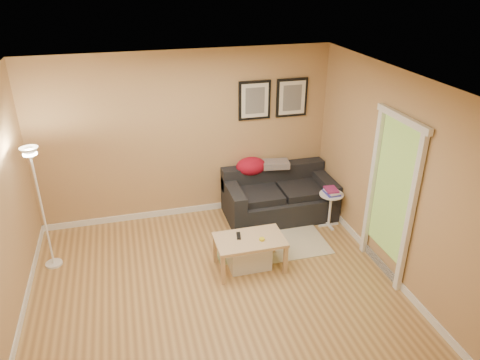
% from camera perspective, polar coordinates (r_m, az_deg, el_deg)
% --- Properties ---
extents(floor, '(4.50, 4.50, 0.00)m').
position_cam_1_polar(floor, '(5.81, -3.16, -13.58)').
color(floor, tan).
rests_on(floor, ground).
extents(ceiling, '(4.50, 4.50, 0.00)m').
position_cam_1_polar(ceiling, '(4.62, -3.95, 12.17)').
color(ceiling, white).
rests_on(ceiling, wall_back).
extents(wall_back, '(4.50, 0.00, 4.50)m').
position_cam_1_polar(wall_back, '(6.89, -6.93, 5.39)').
color(wall_back, tan).
rests_on(wall_back, ground).
extents(wall_front, '(4.50, 0.00, 4.50)m').
position_cam_1_polar(wall_front, '(3.50, 3.52, -17.25)').
color(wall_front, tan).
rests_on(wall_front, ground).
extents(wall_right, '(0.00, 4.00, 4.00)m').
position_cam_1_polar(wall_right, '(5.90, 18.40, 0.57)').
color(wall_right, tan).
rests_on(wall_right, ground).
extents(baseboard_back, '(4.50, 0.02, 0.10)m').
position_cam_1_polar(baseboard_back, '(7.41, -6.41, -3.73)').
color(baseboard_back, white).
rests_on(baseboard_back, ground).
extents(baseboard_left, '(0.02, 4.00, 0.10)m').
position_cam_1_polar(baseboard_left, '(5.88, -25.90, -15.51)').
color(baseboard_left, white).
rests_on(baseboard_left, ground).
extents(baseboard_right, '(0.02, 4.00, 0.10)m').
position_cam_1_polar(baseboard_right, '(6.50, 16.79, -9.45)').
color(baseboard_right, white).
rests_on(baseboard_right, ground).
extents(sofa, '(1.70, 0.90, 0.75)m').
position_cam_1_polar(sofa, '(7.16, 5.02, -1.82)').
color(sofa, black).
rests_on(sofa, ground).
extents(red_throw, '(0.48, 0.36, 0.28)m').
position_cam_1_polar(red_throw, '(7.15, 1.41, 1.77)').
color(red_throw, '#B11036').
rests_on(red_throw, sofa).
extents(plaid_throw, '(0.45, 0.32, 0.10)m').
position_cam_1_polar(plaid_throw, '(7.22, 4.52, 2.02)').
color(plaid_throw, tan).
rests_on(plaid_throw, sofa).
extents(framed_print_left, '(0.50, 0.04, 0.60)m').
position_cam_1_polar(framed_print_left, '(6.93, 1.86, 10.04)').
color(framed_print_left, black).
rests_on(framed_print_left, wall_back).
extents(framed_print_right, '(0.50, 0.04, 0.60)m').
position_cam_1_polar(framed_print_right, '(7.12, 6.56, 10.32)').
color(framed_print_right, black).
rests_on(framed_print_right, wall_back).
extents(area_rug, '(1.25, 0.85, 0.01)m').
position_cam_1_polar(area_rug, '(6.63, 5.45, -7.99)').
color(area_rug, beige).
rests_on(area_rug, ground).
extents(green_runner, '(0.70, 0.50, 0.01)m').
position_cam_1_polar(green_runner, '(6.45, 0.12, -8.99)').
color(green_runner, '#668C4C').
rests_on(green_runner, ground).
extents(coffee_table, '(0.92, 0.59, 0.45)m').
position_cam_1_polar(coffee_table, '(6.03, 1.22, -9.22)').
color(coffee_table, tan).
rests_on(coffee_table, ground).
extents(remote_control, '(0.08, 0.17, 0.02)m').
position_cam_1_polar(remote_control, '(5.94, -0.18, -7.06)').
color(remote_control, black).
rests_on(remote_control, coffee_table).
extents(tape_roll, '(0.07, 0.07, 0.03)m').
position_cam_1_polar(tape_roll, '(5.87, 2.79, -7.50)').
color(tape_roll, yellow).
rests_on(tape_roll, coffee_table).
extents(storage_bin, '(0.56, 0.41, 0.34)m').
position_cam_1_polar(storage_bin, '(6.09, 1.10, -9.41)').
color(storage_bin, white).
rests_on(storage_bin, ground).
extents(side_table, '(0.36, 0.36, 0.55)m').
position_cam_1_polar(side_table, '(7.03, 11.30, -3.72)').
color(side_table, white).
rests_on(side_table, ground).
extents(book_stack, '(0.25, 0.30, 0.08)m').
position_cam_1_polar(book_stack, '(6.89, 11.52, -1.37)').
color(book_stack, '#393AAC').
rests_on(book_stack, side_table).
extents(floor_lamp, '(0.22, 0.22, 1.71)m').
position_cam_1_polar(floor_lamp, '(6.29, -23.66, -3.79)').
color(floor_lamp, white).
rests_on(floor_lamp, ground).
extents(doorway, '(0.12, 1.01, 2.13)m').
position_cam_1_polar(doorway, '(5.88, 18.38, -2.51)').
color(doorway, white).
rests_on(doorway, ground).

